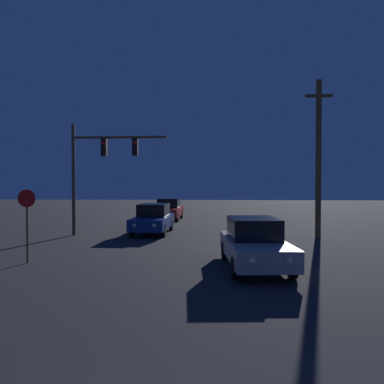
{
  "coord_description": "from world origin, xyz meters",
  "views": [
    {
      "loc": [
        0.91,
        -1.9,
        2.71
      ],
      "look_at": [
        0.0,
        13.74,
        2.36
      ],
      "focal_mm": 35.0,
      "sensor_mm": 36.0,
      "label": 1
    }
  ],
  "objects_px": {
    "car_mid": "(153,219)",
    "car_near": "(254,243)",
    "utility_pole": "(318,157)",
    "traffic_signal_mast": "(98,161)",
    "stop_sign": "(27,213)",
    "car_far": "(169,209)"
  },
  "relations": [
    {
      "from": "car_near",
      "to": "car_far",
      "type": "height_order",
      "value": "same"
    },
    {
      "from": "car_near",
      "to": "stop_sign",
      "type": "xyz_separation_m",
      "value": [
        -7.68,
        0.25,
        0.92
      ]
    },
    {
      "from": "car_far",
      "to": "stop_sign",
      "type": "relative_size",
      "value": 1.84
    },
    {
      "from": "traffic_signal_mast",
      "to": "utility_pole",
      "type": "relative_size",
      "value": 0.74
    },
    {
      "from": "car_far",
      "to": "traffic_signal_mast",
      "type": "height_order",
      "value": "traffic_signal_mast"
    },
    {
      "from": "car_mid",
      "to": "utility_pole",
      "type": "relative_size",
      "value": 0.59
    },
    {
      "from": "stop_sign",
      "to": "traffic_signal_mast",
      "type": "bearing_deg",
      "value": 87.28
    },
    {
      "from": "utility_pole",
      "to": "car_mid",
      "type": "bearing_deg",
      "value": 170.57
    },
    {
      "from": "car_mid",
      "to": "traffic_signal_mast",
      "type": "height_order",
      "value": "traffic_signal_mast"
    },
    {
      "from": "utility_pole",
      "to": "car_near",
      "type": "bearing_deg",
      "value": -119.83
    },
    {
      "from": "stop_sign",
      "to": "utility_pole",
      "type": "relative_size",
      "value": 0.32
    },
    {
      "from": "car_near",
      "to": "car_far",
      "type": "relative_size",
      "value": 1.01
    },
    {
      "from": "car_mid",
      "to": "car_near",
      "type": "bearing_deg",
      "value": 120.93
    },
    {
      "from": "car_near",
      "to": "traffic_signal_mast",
      "type": "relative_size",
      "value": 0.81
    },
    {
      "from": "car_mid",
      "to": "car_far",
      "type": "distance_m",
      "value": 7.58
    },
    {
      "from": "stop_sign",
      "to": "utility_pole",
      "type": "bearing_deg",
      "value": 29.38
    },
    {
      "from": "car_mid",
      "to": "utility_pole",
      "type": "xyz_separation_m",
      "value": [
        8.5,
        -1.41,
        3.25
      ]
    },
    {
      "from": "car_near",
      "to": "utility_pole",
      "type": "bearing_deg",
      "value": -124.35
    },
    {
      "from": "car_near",
      "to": "traffic_signal_mast",
      "type": "distance_m",
      "value": 10.67
    },
    {
      "from": "traffic_signal_mast",
      "to": "stop_sign",
      "type": "relative_size",
      "value": 2.31
    },
    {
      "from": "car_near",
      "to": "car_mid",
      "type": "bearing_deg",
      "value": -64.99
    },
    {
      "from": "car_mid",
      "to": "car_far",
      "type": "height_order",
      "value": "same"
    }
  ]
}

